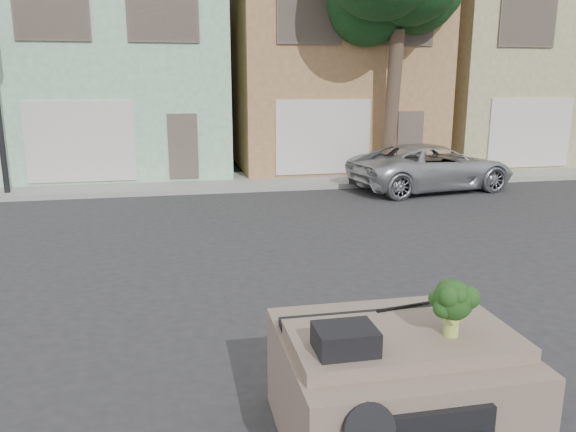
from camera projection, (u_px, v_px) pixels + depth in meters
name	position (u px, v px, depth m)	size (l,w,h in m)	color
ground_plane	(312.00, 312.00, 8.00)	(120.00, 120.00, 0.00)	#303033
sidewalk	(234.00, 182.00, 17.99)	(40.00, 3.00, 0.15)	gray
townhouse_mint	(123.00, 65.00, 20.26)	(7.20, 8.20, 7.55)	#9DD1A8
townhouse_tan	(323.00, 67.00, 21.72)	(7.20, 8.20, 7.55)	#AB7C4F
townhouse_beige	(499.00, 67.00, 23.18)	(7.20, 8.20, 7.55)	tan
silver_pickup	(431.00, 190.00, 17.04)	(2.31, 5.02, 1.39)	#AEB1B6
tree_near	(394.00, 47.00, 17.32)	(4.40, 4.00, 8.50)	#133616
car_dashboard	(394.00, 384.00, 5.01)	(2.00, 1.80, 1.12)	#7B6758
instrument_hump	(345.00, 339.00, 4.41)	(0.48, 0.38, 0.20)	black
wiper_arm	(409.00, 306.00, 5.30)	(0.70, 0.03, 0.02)	black
broccoli	(453.00, 308.00, 4.65)	(0.40, 0.40, 0.49)	#183813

